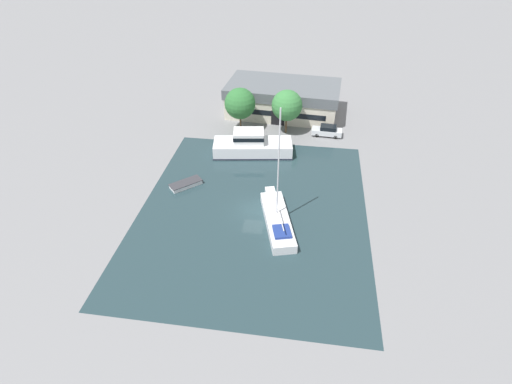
# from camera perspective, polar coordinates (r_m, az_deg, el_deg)

# --- Properties ---
(ground_plane) EXTENTS (440.00, 440.00, 0.00)m
(ground_plane) POSITION_cam_1_polar(r_m,az_deg,el_deg) (48.21, -0.43, -2.71)
(ground_plane) COLOR slate
(water_canal) EXTENTS (27.06, 33.71, 0.01)m
(water_canal) POSITION_cam_1_polar(r_m,az_deg,el_deg) (48.20, -0.43, -2.71)
(water_canal) COLOR #23383D
(water_canal) RESTS_ON ground
(warehouse_building) EXTENTS (19.71, 11.67, 5.25)m
(warehouse_building) POSITION_cam_1_polar(r_m,az_deg,el_deg) (71.05, 3.88, 13.20)
(warehouse_building) COLOR beige
(warehouse_building) RESTS_ON ground
(quay_tree_near_building) EXTENTS (4.87, 4.87, 7.05)m
(quay_tree_near_building) POSITION_cam_1_polar(r_m,az_deg,el_deg) (64.07, -2.30, 12.51)
(quay_tree_near_building) COLOR brown
(quay_tree_near_building) RESTS_ON ground
(quay_tree_by_water) EXTENTS (4.80, 4.80, 7.08)m
(quay_tree_by_water) POSITION_cam_1_polar(r_m,az_deg,el_deg) (63.39, 4.45, 12.23)
(quay_tree_by_water) COLOR brown
(quay_tree_by_water) RESTS_ON ground
(parked_car) EXTENTS (4.81, 2.15, 1.72)m
(parked_car) POSITION_cam_1_polar(r_m,az_deg,el_deg) (64.88, 10.12, 8.61)
(parked_car) COLOR silver
(parked_car) RESTS_ON ground
(sailboat_moored) EXTENTS (5.11, 11.14, 14.18)m
(sailboat_moored) POSITION_cam_1_polar(r_m,az_deg,el_deg) (45.97, 3.05, -3.90)
(sailboat_moored) COLOR white
(sailboat_moored) RESTS_ON water_canal
(motor_cruiser) EXTENTS (11.99, 5.79, 3.69)m
(motor_cruiser) POSITION_cam_1_polar(r_m,az_deg,el_deg) (58.77, -0.61, 6.69)
(motor_cruiser) COLOR white
(motor_cruiser) RESTS_ON water_canal
(small_dinghy) EXTENTS (4.23, 4.09, 0.60)m
(small_dinghy) POSITION_cam_1_polar(r_m,az_deg,el_deg) (53.01, -9.99, 1.13)
(small_dinghy) COLOR white
(small_dinghy) RESTS_ON water_canal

